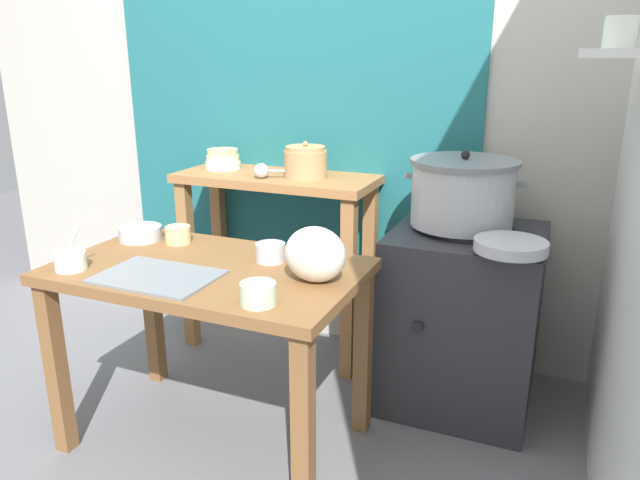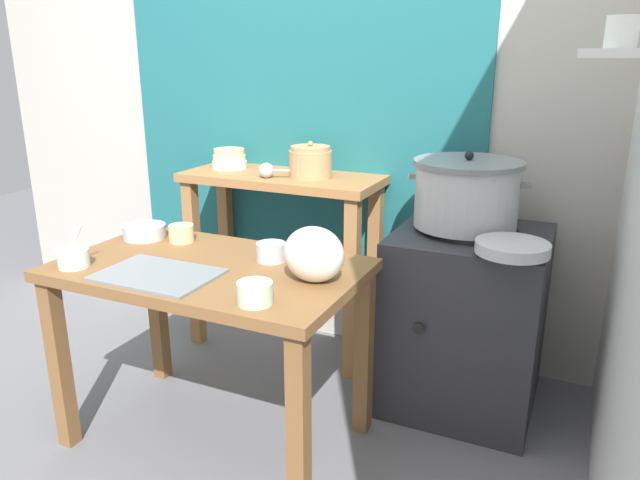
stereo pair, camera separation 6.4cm
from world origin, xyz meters
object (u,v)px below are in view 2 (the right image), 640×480
Objects in this scene: clay_pot at (310,162)px; back_shelf_table at (282,219)px; serving_tray at (158,275)px; stove_block at (466,319)px; prep_table at (210,293)px; prep_bowl_3 at (255,292)px; plastic_bag at (314,254)px; prep_bowl_4 at (181,233)px; prep_bowl_2 at (73,257)px; bowl_stack_enamel at (229,159)px; wide_pan at (512,248)px; prep_bowl_1 at (145,231)px; ladle at (268,170)px; prep_bowl_0 at (271,251)px; steamer_pot at (466,193)px.

back_shelf_table is at bearing -180.00° from clay_pot.
clay_pot is at bearing 82.86° from serving_tray.
serving_tray is (-0.91, -0.83, 0.34)m from stove_block.
prep_bowl_3 is (0.33, -0.23, 0.15)m from prep_table.
plastic_bag is 2.09× the size of prep_bowl_4.
prep_bowl_2 is at bearing 178.98° from prep_bowl_3.
bowl_stack_enamel reaches higher than prep_bowl_2.
bowl_stack_enamel is at bearing 125.93° from prep_bowl_3.
wide_pan is (1.00, 0.41, 0.19)m from prep_table.
prep_table is 0.48m from prep_bowl_1.
stove_block is at bearing 39.24° from prep_table.
bowl_stack_enamel reaches higher than ladle.
back_shelf_table reaches higher than prep_bowl_4.
prep_bowl_0 is at bearing 112.06° from prep_bowl_3.
prep_table is 1.15× the size of back_shelf_table.
plastic_bag is 1.90× the size of prep_bowl_3.
prep_bowl_2 reaches higher than prep_table.
wide_pan is at bearing -51.12° from steamer_pot.
steamer_pot reaches higher than serving_tray.
clay_pot reaches higher than back_shelf_table.
prep_bowl_1 is at bearing -172.27° from prep_bowl_4.
stove_block is 0.90m from prep_bowl_0.
prep_bowl_0 is 1.09× the size of prep_bowl_4.
back_shelf_table is 6.37× the size of prep_bowl_2.
prep_table is 6.35× the size of bowl_stack_enamel.
back_shelf_table is 0.27m from ladle.
steamer_pot is (0.90, -0.11, 0.24)m from back_shelf_table.
bowl_stack_enamel reaches higher than prep_bowl_0.
clay_pot reaches higher than prep_table.
bowl_stack_enamel reaches higher than stove_block.
wide_pan is at bearing 43.82° from prep_bowl_3.
bowl_stack_enamel is (-0.44, 0.83, 0.34)m from prep_table.
serving_tray is (0.05, -0.87, -0.21)m from ladle.
stove_block is 1.28m from serving_tray.
stove_block is 4.51× the size of bowl_stack_enamel.
plastic_bag is 0.87m from prep_bowl_2.
prep_bowl_2 is at bearing -142.95° from steamer_pot.
prep_bowl_1 is (-1.24, -0.50, 0.37)m from stove_block.
steamer_pot reaches higher than plastic_bag.
prep_bowl_4 is (-0.29, -0.61, -0.21)m from clay_pot.
wide_pan is at bearing -54.47° from stove_block.
prep_bowl_4 is (0.18, -0.64, -0.19)m from bowl_stack_enamel.
back_shelf_table is at bearing 160.93° from wide_pan.
steamer_pot is 0.91m from ladle.
prep_table is 0.43m from prep_bowl_3.
ladle is 1.06m from prep_bowl_3.
clay_pot reaches higher than prep_bowl_4.
steamer_pot is at bearing 153.38° from stove_block.
bowl_stack_enamel is at bearing 105.45° from prep_bowl_4.
clay_pot reaches higher than bowl_stack_enamel.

